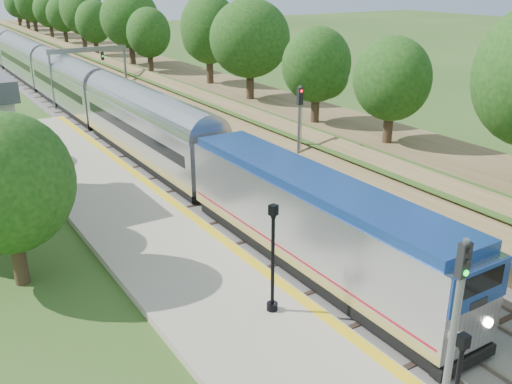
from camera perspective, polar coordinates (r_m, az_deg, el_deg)
trackbed at (r=69.96m, az=-17.62°, el=9.01°), size 9.50×170.00×0.28m
platform at (r=27.99m, az=-7.05°, el=-7.51°), size 6.40×68.00×0.38m
yellow_stripe at (r=29.06m, az=-1.98°, el=-5.78°), size 0.55×68.00×0.01m
embankment at (r=72.16m, az=-11.30°, el=11.46°), size 10.64×170.00×11.70m
signal_gantry at (r=64.54m, az=-16.44°, el=12.50°), size 8.40×0.38×6.20m
trees_behind_platform at (r=28.84m, az=-22.31°, el=1.31°), size 7.82×53.32×7.21m
train at (r=83.21m, az=-21.93°, el=11.85°), size 3.07×144.01×4.51m
lamppost_far at (r=23.20m, az=1.68°, el=-7.29°), size 0.47×0.47×4.72m
signal_platform at (r=17.89m, az=19.33°, el=-11.46°), size 0.37×0.29×6.27m
signal_farside at (r=37.17m, az=4.34°, el=6.56°), size 0.37×0.29×6.73m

